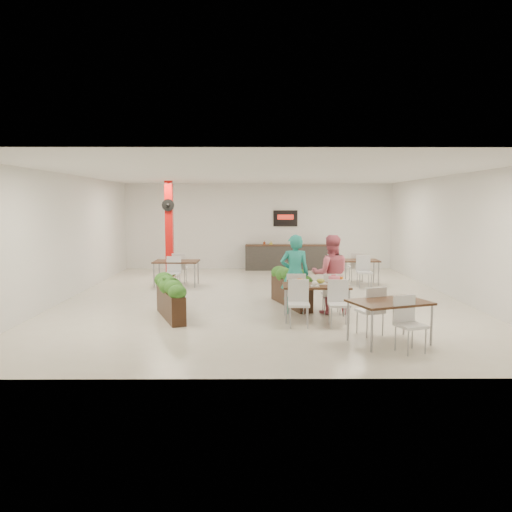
{
  "coord_description": "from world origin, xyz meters",
  "views": [
    {
      "loc": [
        -0.23,
        -12.77,
        2.45
      ],
      "look_at": [
        -0.14,
        0.06,
        1.1
      ],
      "focal_mm": 35.0,
      "sensor_mm": 36.0,
      "label": 1
    }
  ],
  "objects": [
    {
      "name": "main_table",
      "position": [
        1.1,
        -2.43,
        0.64
      ],
      "size": [
        1.43,
        1.66,
        0.92
      ],
      "rotation": [
        0.0,
        0.0,
        -0.03
      ],
      "color": "#311F10",
      "rests_on": "ground"
    },
    {
      "name": "diner_man",
      "position": [
        0.71,
        -1.78,
        0.89
      ],
      "size": [
        0.66,
        0.45,
        1.77
      ],
      "primitive_type": "imported",
      "rotation": [
        0.0,
        0.0,
        3.11
      ],
      "color": "teal",
      "rests_on": "ground"
    },
    {
      "name": "ground",
      "position": [
        0.0,
        0.0,
        0.0
      ],
      "size": [
        12.0,
        12.0,
        0.0
      ],
      "primitive_type": "plane",
      "color": "beige",
      "rests_on": "ground"
    },
    {
      "name": "diner_woman",
      "position": [
        1.51,
        -1.78,
        0.88
      ],
      "size": [
        0.88,
        0.7,
        1.76
      ],
      "primitive_type": "imported",
      "rotation": [
        0.0,
        0.0,
        3.11
      ],
      "color": "#D75F75",
      "rests_on": "ground"
    },
    {
      "name": "side_table_b",
      "position": [
        3.04,
        2.25,
        0.62
      ],
      "size": [
        1.11,
        1.62,
        0.92
      ],
      "rotation": [
        0.0,
        0.0,
        -0.0
      ],
      "color": "#311F10",
      "rests_on": "ground"
    },
    {
      "name": "side_table_a",
      "position": [
        -2.51,
        2.03,
        0.64
      ],
      "size": [
        1.34,
        1.63,
        0.92
      ],
      "rotation": [
        0.0,
        0.0,
        -0.02
      ],
      "color": "#311F10",
      "rests_on": "ground"
    },
    {
      "name": "planter_right",
      "position": [
        0.69,
        -0.94,
        0.5
      ],
      "size": [
        0.89,
        1.93,
        1.05
      ],
      "rotation": [
        0.0,
        0.0,
        1.88
      ],
      "color": "black",
      "rests_on": "ground"
    },
    {
      "name": "red_column",
      "position": [
        -3.0,
        3.79,
        1.64
      ],
      "size": [
        0.4,
        0.41,
        3.2
      ],
      "color": "red",
      "rests_on": "ground"
    },
    {
      "name": "room_shell",
      "position": [
        0.0,
        0.0,
        2.01
      ],
      "size": [
        10.1,
        12.1,
        3.22
      ],
      "color": "white",
      "rests_on": "ground"
    },
    {
      "name": "service_counter",
      "position": [
        1.0,
        5.65,
        0.49
      ],
      "size": [
        3.0,
        0.64,
        2.2
      ],
      "color": "#2B2927",
      "rests_on": "ground"
    },
    {
      "name": "planter_left",
      "position": [
        -2.0,
        -2.23,
        0.5
      ],
      "size": [
        0.91,
        1.78,
        0.97
      ],
      "rotation": [
        0.0,
        0.0,
        1.93
      ],
      "color": "black",
      "rests_on": "ground"
    },
    {
      "name": "side_table_c",
      "position": [
        2.17,
        -4.19,
        0.64
      ],
      "size": [
        1.54,
        1.67,
        0.92
      ],
      "rotation": [
        0.0,
        0.0,
        0.34
      ],
      "color": "#311F10",
      "rests_on": "ground"
    }
  ]
}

